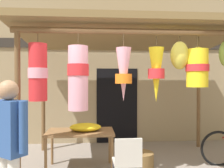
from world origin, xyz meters
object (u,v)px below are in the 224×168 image
object	(u,v)px
folding_chair	(127,159)
customer_foreground	(9,140)
display_table	(80,135)
flower_heap_on_table	(86,127)
wicker_basket_by_table	(140,159)

from	to	relation	value
folding_chair	customer_foreground	world-z (taller)	customer_foreground
display_table	flower_heap_on_table	distance (m)	0.19
folding_chair	customer_foreground	xyz separation A→B (m)	(-1.46, -0.70, 0.49)
flower_heap_on_table	wicker_basket_by_table	size ratio (longest dim) A/B	1.10
folding_chair	customer_foreground	bearing A→B (deg)	-154.45
display_table	customer_foreground	xyz separation A→B (m)	(-0.72, -1.70, 0.34)
flower_heap_on_table	folding_chair	distance (m)	1.22
folding_chair	customer_foreground	size ratio (longest dim) A/B	0.50
wicker_basket_by_table	customer_foreground	distance (m)	2.73
flower_heap_on_table	wicker_basket_by_table	world-z (taller)	flower_heap_on_table
wicker_basket_by_table	customer_foreground	xyz separation A→B (m)	(-1.87, -1.79, 0.86)
flower_heap_on_table	wicker_basket_by_table	xyz separation A→B (m)	(1.05, 0.10, -0.67)
display_table	wicker_basket_by_table	bearing A→B (deg)	4.51
display_table	folding_chair	distance (m)	1.26
flower_heap_on_table	customer_foreground	world-z (taller)	customer_foreground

